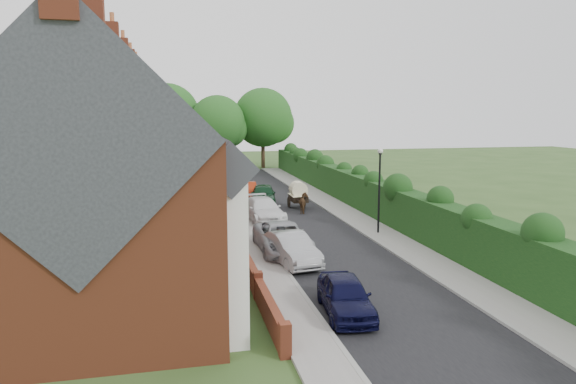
% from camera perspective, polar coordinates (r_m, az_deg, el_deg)
% --- Properties ---
extents(ground, '(140.00, 140.00, 0.00)m').
position_cam_1_polar(ground, '(26.51, 6.45, -7.07)').
color(ground, '#2D4C1E').
rests_on(ground, ground).
extents(road, '(6.00, 58.00, 0.02)m').
position_cam_1_polar(road, '(36.67, 0.11, -2.50)').
color(road, black).
rests_on(road, ground).
extents(pavement_hedge_side, '(2.20, 58.00, 0.12)m').
position_cam_1_polar(pavement_hedge_side, '(37.76, 6.19, -2.15)').
color(pavement_hedge_side, '#9C9994').
rests_on(pavement_hedge_side, ground).
extents(pavement_house_side, '(1.70, 58.00, 0.12)m').
position_cam_1_polar(pavement_house_side, '(36.03, -5.88, -2.68)').
color(pavement_house_side, '#9C9994').
rests_on(pavement_house_side, ground).
extents(kerb_hedge_side, '(0.18, 58.00, 0.13)m').
position_cam_1_polar(kerb_hedge_side, '(37.44, 4.67, -2.21)').
color(kerb_hedge_side, gray).
rests_on(kerb_hedge_side, ground).
extents(kerb_house_side, '(0.18, 58.00, 0.13)m').
position_cam_1_polar(kerb_house_side, '(36.13, -4.62, -2.62)').
color(kerb_house_side, gray).
rests_on(kerb_house_side, ground).
extents(hedge, '(2.10, 58.00, 2.85)m').
position_cam_1_polar(hedge, '(38.11, 8.80, 0.26)').
color(hedge, '#103312').
rests_on(hedge, ground).
extents(terrace_row, '(9.05, 40.50, 11.50)m').
position_cam_1_polar(terrace_row, '(34.26, -16.71, 3.85)').
color(terrace_row, brown).
rests_on(terrace_row, ground).
extents(garden_wall_row, '(0.35, 40.35, 1.10)m').
position_cam_1_polar(garden_wall_row, '(34.88, -7.33, -2.42)').
color(garden_wall_row, brown).
rests_on(garden_wall_row, ground).
extents(lamppost, '(0.32, 0.32, 5.16)m').
position_cam_1_polar(lamppost, '(30.71, 10.13, 1.33)').
color(lamppost, black).
rests_on(lamppost, ground).
extents(tree_far_left, '(7.14, 6.80, 9.29)m').
position_cam_1_polar(tree_far_left, '(64.42, -7.53, 7.46)').
color(tree_far_left, '#332316').
rests_on(tree_far_left, ground).
extents(tree_far_right, '(7.98, 7.60, 10.31)m').
position_cam_1_polar(tree_far_right, '(67.19, -2.50, 8.10)').
color(tree_far_right, '#332316').
rests_on(tree_far_right, ground).
extents(tree_far_back, '(8.40, 8.00, 10.82)m').
position_cam_1_polar(tree_far_back, '(67.15, -12.88, 8.15)').
color(tree_far_back, '#332316').
rests_on(tree_far_back, ground).
extents(car_navy, '(2.07, 4.24, 1.39)m').
position_cam_1_polar(car_navy, '(19.06, 6.40, -11.35)').
color(car_navy, black).
rests_on(car_navy, ground).
extents(car_silver_a, '(2.24, 4.66, 1.47)m').
position_cam_1_polar(car_silver_a, '(24.96, 0.36, -6.28)').
color(car_silver_a, '#9A9B9E').
rests_on(car_silver_a, ground).
extents(car_silver_b, '(2.53, 5.46, 1.52)m').
position_cam_1_polar(car_silver_b, '(26.84, -0.60, -5.14)').
color(car_silver_b, '#A5A6AC').
rests_on(car_silver_b, ground).
extents(car_white, '(2.71, 5.50, 1.54)m').
position_cam_1_polar(car_white, '(34.43, -2.81, -1.98)').
color(car_white, white).
rests_on(car_white, ground).
extents(car_green, '(2.63, 4.94, 1.60)m').
position_cam_1_polar(car_green, '(40.53, -2.76, -0.28)').
color(car_green, '#0F321A').
rests_on(car_green, ground).
extents(car_red, '(1.58, 4.12, 1.34)m').
position_cam_1_polar(car_red, '(43.67, -4.49, 0.20)').
color(car_red, '#9A2B10').
rests_on(car_red, ground).
extents(car_beige, '(3.91, 6.09, 1.56)m').
position_cam_1_polar(car_beige, '(50.11, -6.21, 1.43)').
color(car_beige, tan).
rests_on(car_beige, ground).
extents(car_grey, '(2.59, 4.97, 1.38)m').
position_cam_1_polar(car_grey, '(57.50, -5.71, 2.31)').
color(car_grey, '#53555A').
rests_on(car_grey, ground).
extents(car_black, '(2.65, 4.66, 1.50)m').
position_cam_1_polar(car_black, '(63.37, -6.42, 2.96)').
color(car_black, black).
rests_on(car_black, ground).
extents(horse, '(1.02, 1.80, 1.44)m').
position_cam_1_polar(horse, '(37.12, 1.82, -1.26)').
color(horse, '#4B311B').
rests_on(horse, ground).
extents(horse_cart, '(1.30, 2.87, 2.07)m').
position_cam_1_polar(horse_cart, '(38.79, 1.15, -0.11)').
color(horse_cart, black).
rests_on(horse_cart, ground).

